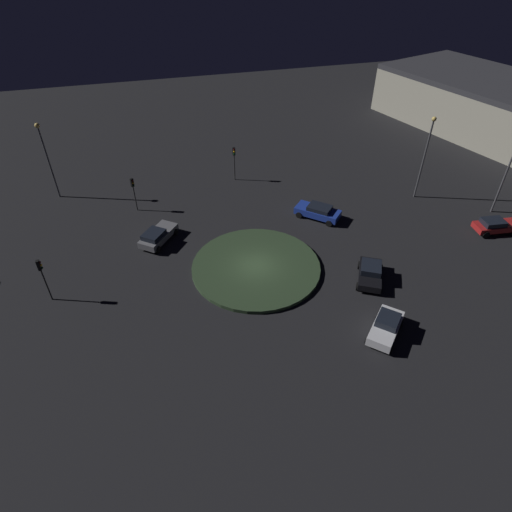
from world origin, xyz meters
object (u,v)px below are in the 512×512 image
object	(u,v)px
car_blue	(318,211)
car_black	(370,273)
traffic_light_south	(42,272)
traffic_light_west	(234,157)
streetlamp_north_near	(426,150)
car_white	(386,326)
streetlamp_north	(511,160)
traffic_light_southwest	(133,188)
store_building	(498,107)
car_grey	(157,236)
streetlamp_southwest	(45,152)
car_red	(496,225)

from	to	relation	value
car_blue	car_black	bearing A→B (deg)	-42.75
car_black	traffic_light_south	bearing A→B (deg)	-71.26
traffic_light_west	streetlamp_north_near	world-z (taller)	streetlamp_north_near
car_white	streetlamp_north	bearing A→B (deg)	167.25
car_blue	car_white	bearing A→B (deg)	-50.17
car_white	traffic_light_west	distance (m)	26.86
traffic_light_southwest	traffic_light_south	bearing A→B (deg)	-69.01
traffic_light_southwest	store_building	distance (m)	50.98
car_grey	streetlamp_southwest	distance (m)	15.75
traffic_light_west	streetlamp_southwest	bearing A→B (deg)	-87.27
car_grey	traffic_light_southwest	bearing A→B (deg)	52.57
traffic_light_south	car_blue	bearing A→B (deg)	14.53
car_grey	streetlamp_north_near	world-z (taller)	streetlamp_north_near
car_white	streetlamp_southwest	size ratio (longest dim) A/B	0.48
car_grey	streetlamp_southwest	size ratio (longest dim) A/B	0.53
streetlamp_southwest	streetlamp_north_near	distance (m)	39.30
store_building	traffic_light_south	bearing A→B (deg)	92.45
car_grey	streetlamp_north	bearing A→B (deg)	-57.97
car_red	streetlamp_north	xyz separation A→B (m)	(-3.19, 2.30, 5.14)
car_grey	traffic_light_south	distance (m)	10.88
car_white	traffic_light_south	bearing A→B (deg)	-68.84
traffic_light_south	streetlamp_north_near	world-z (taller)	streetlamp_north_near
car_red	streetlamp_southwest	xyz separation A→B (m)	(-18.65, -41.70, 4.59)
store_building	traffic_light_west	bearing A→B (deg)	79.68
car_black	traffic_light_west	world-z (taller)	traffic_light_west
car_red	car_blue	world-z (taller)	car_red
car_white	streetlamp_north_near	bearing A→B (deg)	-172.55
car_grey	car_black	xyz separation A→B (m)	(10.35, 16.83, 0.03)
traffic_light_southwest	traffic_light_west	distance (m)	12.07
store_building	car_blue	bearing A→B (deg)	97.39
car_blue	streetlamp_north	xyz separation A→B (m)	(3.84, 18.05, 5.14)
traffic_light_southwest	streetlamp_north_near	size ratio (longest dim) A/B	0.41
store_building	car_grey	bearing A→B (deg)	89.79
car_grey	traffic_light_south	xyz separation A→B (m)	(5.64, -9.05, 2.13)
car_red	streetlamp_southwest	world-z (taller)	streetlamp_southwest
traffic_light_southwest	streetlamp_north	bearing A→B (deg)	37.03
traffic_light_west	streetlamp_north	size ratio (longest dim) A/B	0.44
car_grey	car_blue	size ratio (longest dim) A/B	0.97
traffic_light_south	store_building	size ratio (longest dim) A/B	0.11
car_grey	traffic_light_west	bearing A→B (deg)	-5.84
car_red	store_building	world-z (taller)	store_building
car_white	streetlamp_north_near	world-z (taller)	streetlamp_north_near
traffic_light_south	traffic_light_west	size ratio (longest dim) A/B	1.00
car_black	streetlamp_north	world-z (taller)	streetlamp_north
car_white	traffic_light_southwest	distance (m)	28.06
traffic_light_west	streetlamp_north_near	bearing A→B (deg)	70.24
car_white	streetlamp_north	xyz separation A→B (m)	(-12.23, 19.18, 5.11)
car_grey	car_white	size ratio (longest dim) A/B	1.11
traffic_light_south	streetlamp_southwest	size ratio (longest dim) A/B	0.48
car_black	car_blue	xyz separation A→B (m)	(-10.24, -0.61, -0.02)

